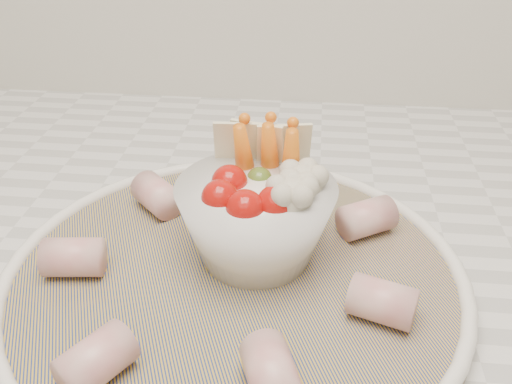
# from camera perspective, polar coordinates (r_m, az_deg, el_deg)

# --- Properties ---
(serving_platter) EXTENTS (0.48, 0.48, 0.02)m
(serving_platter) POSITION_cam_1_polar(r_m,az_deg,el_deg) (0.46, -2.17, -8.44)
(serving_platter) COLOR navy
(serving_platter) RESTS_ON kitchen_counter
(veggie_bowl) EXTENTS (0.13, 0.13, 0.11)m
(veggie_bowl) POSITION_cam_1_polar(r_m,az_deg,el_deg) (0.45, 0.17, -2.24)
(veggie_bowl) COLOR white
(veggie_bowl) RESTS_ON serving_platter
(cured_meat_rolls) EXTENTS (0.29, 0.30, 0.03)m
(cured_meat_rolls) POSITION_cam_1_polar(r_m,az_deg,el_deg) (0.45, -2.34, -6.44)
(cured_meat_rolls) COLOR #BB555A
(cured_meat_rolls) RESTS_ON serving_platter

